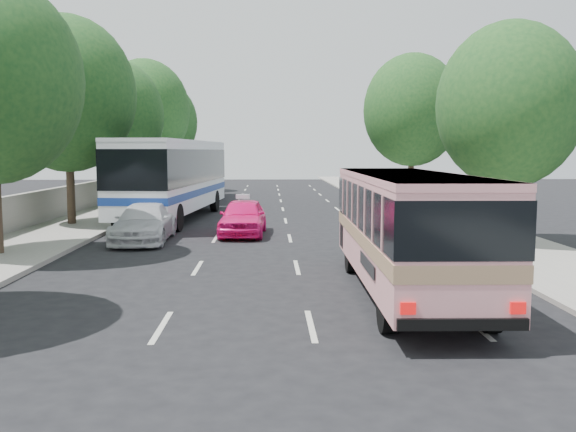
{
  "coord_description": "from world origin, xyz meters",
  "views": [
    {
      "loc": [
        0.19,
        -13.55,
        3.39
      ],
      "look_at": [
        0.72,
        3.23,
        1.6
      ],
      "focal_mm": 38.0,
      "sensor_mm": 36.0,
      "label": 1
    }
  ],
  "objects_px": {
    "tour_coach_front": "(174,172)",
    "tour_coach_rear": "(201,172)",
    "pink_bus": "(406,220)",
    "pink_taxi": "(243,217)",
    "white_pickup": "(144,223)"
  },
  "relations": [
    {
      "from": "pink_bus",
      "to": "tour_coach_rear",
      "type": "distance_m",
      "value": 30.04
    },
    {
      "from": "pink_bus",
      "to": "tour_coach_front",
      "type": "relative_size",
      "value": 0.68
    },
    {
      "from": "pink_bus",
      "to": "white_pickup",
      "type": "relative_size",
      "value": 1.87
    },
    {
      "from": "tour_coach_front",
      "to": "tour_coach_rear",
      "type": "distance_m",
      "value": 12.74
    },
    {
      "from": "white_pickup",
      "to": "tour_coach_rear",
      "type": "distance_m",
      "value": 20.19
    },
    {
      "from": "white_pickup",
      "to": "tour_coach_rear",
      "type": "xyz_separation_m",
      "value": [
        -0.1,
        20.15,
        1.26
      ]
    },
    {
      "from": "white_pickup",
      "to": "tour_coach_front",
      "type": "distance_m",
      "value": 7.6
    },
    {
      "from": "pink_taxi",
      "to": "tour_coach_rear",
      "type": "height_order",
      "value": "tour_coach_rear"
    },
    {
      "from": "pink_taxi",
      "to": "tour_coach_front",
      "type": "bearing_deg",
      "value": 124.86
    },
    {
      "from": "pink_bus",
      "to": "pink_taxi",
      "type": "relative_size",
      "value": 2.08
    },
    {
      "from": "pink_taxi",
      "to": "white_pickup",
      "type": "height_order",
      "value": "pink_taxi"
    },
    {
      "from": "pink_taxi",
      "to": "pink_bus",
      "type": "bearing_deg",
      "value": -65.05
    },
    {
      "from": "pink_bus",
      "to": "pink_taxi",
      "type": "height_order",
      "value": "pink_bus"
    },
    {
      "from": "pink_bus",
      "to": "tour_coach_rear",
      "type": "relative_size",
      "value": 0.83
    },
    {
      "from": "pink_bus",
      "to": "white_pickup",
      "type": "bearing_deg",
      "value": 132.94
    }
  ]
}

